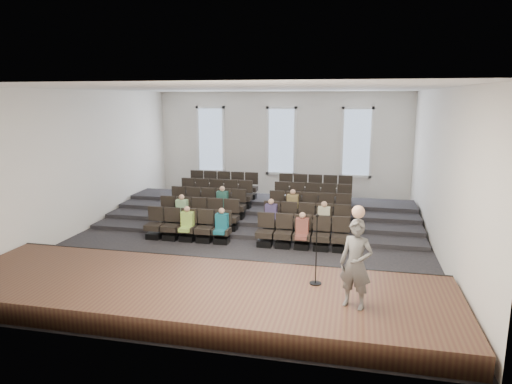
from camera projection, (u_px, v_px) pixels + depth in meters
ground at (247, 239)px, 15.50m from camera, size 14.00×14.00×0.00m
ceiling at (247, 88)px, 14.48m from camera, size 12.00×14.00×0.02m
wall_back at (281, 145)px, 21.71m from camera, size 12.00×0.04×5.00m
wall_front at (157, 222)px, 8.28m from camera, size 12.00×0.04×5.00m
wall_left at (83, 161)px, 16.26m from camera, size 0.04×14.00×5.00m
wall_right at (441, 173)px, 13.73m from camera, size 0.04×14.00×5.00m
stage at (196, 294)px, 10.57m from camera, size 11.80×3.60×0.50m
stage_lip at (219, 267)px, 12.27m from camera, size 11.80×0.06×0.52m
risers at (266, 211)px, 18.49m from camera, size 11.80×4.80×0.60m
seating_rows at (257, 209)px, 16.84m from camera, size 6.80×4.70×1.67m
windows at (281, 141)px, 21.60m from camera, size 8.44×0.10×3.24m
audience at (249, 214)px, 15.64m from camera, size 5.45×2.64×1.10m
speaker at (356, 264)px, 9.20m from camera, size 0.79×0.65×1.85m
mic_stand at (316, 263)px, 10.44m from camera, size 0.28×0.28×1.66m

